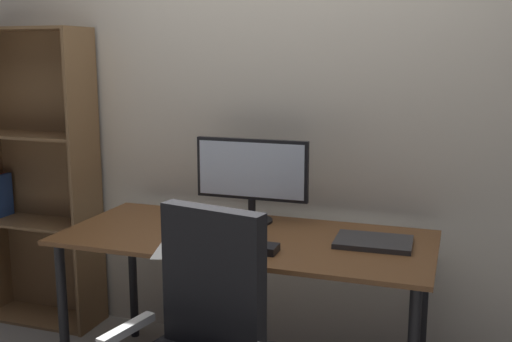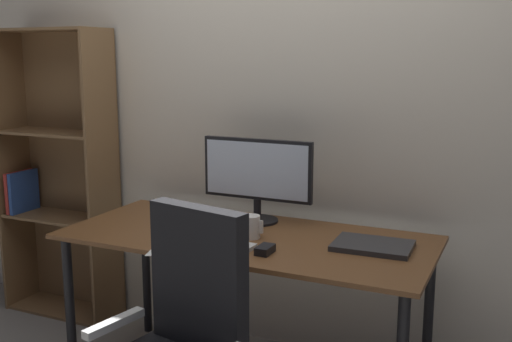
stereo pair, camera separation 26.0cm
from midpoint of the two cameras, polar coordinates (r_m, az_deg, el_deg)
The scene contains 9 objects.
back_wall at distance 3.09m, azimuth -0.07°, elevation 6.63°, with size 6.40×0.10×2.60m, color beige.
desk at distance 2.73m, azimuth -3.74°, elevation -7.72°, with size 1.64×0.73×0.74m.
monitor at distance 2.86m, azimuth -3.01°, elevation -0.35°, with size 0.55×0.20×0.40m.
keyboard at distance 2.55m, azimuth -6.01°, elevation -7.02°, with size 0.29×0.11×0.02m, color silver.
mouse at distance 2.46m, azimuth -1.68°, elevation -7.42°, with size 0.06×0.10×0.03m, color black.
coffee_mug at distance 2.65m, azimuth -3.31°, elevation -5.31°, with size 0.10×0.08×0.10m.
laptop at distance 2.60m, azimuth 8.20°, elevation -6.67°, with size 0.32×0.23×0.02m, color #2D2D30.
paper_sheet at distance 2.56m, azimuth -9.83°, elevation -7.21°, with size 0.21×0.30×0.00m, color white.
bookshelf at distance 3.72m, azimuth -21.81°, elevation -0.75°, with size 0.70×0.28×1.67m.
Camera 1 is at (0.88, -2.43, 1.53)m, focal length 42.49 mm.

